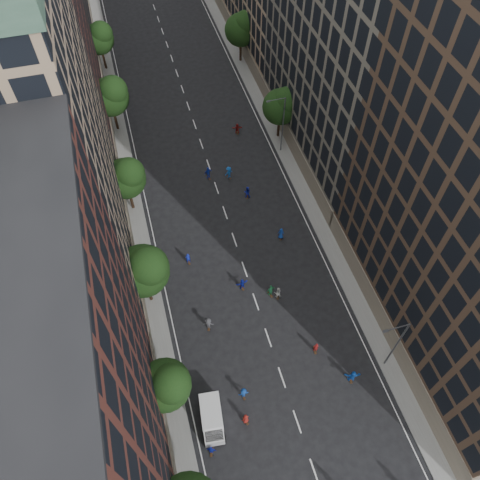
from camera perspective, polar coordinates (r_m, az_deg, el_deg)
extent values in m
plane|color=black|center=(62.75, -2.77, 6.05)|extent=(240.00, 240.00, 0.00)
cube|color=slate|center=(67.42, -14.42, 8.38)|extent=(4.00, 105.00, 0.15)
cube|color=slate|center=(70.45, 5.40, 12.38)|extent=(4.00, 105.00, 0.15)
cube|color=#542720|center=(35.19, -23.57, -18.39)|extent=(14.00, 22.00, 30.00)
cube|color=#997F64|center=(47.92, -25.01, 10.41)|extent=(14.00, 26.00, 34.00)
cube|color=#542720|center=(68.49, -24.23, 21.12)|extent=(14.00, 20.00, 28.00)
cube|color=#5F594E|center=(61.03, 14.58, 22.85)|extent=(14.00, 28.00, 33.00)
cylinder|color=black|center=(47.09, -8.59, -18.42)|extent=(0.36, 0.36, 3.70)
sphere|color=black|center=(43.93, -9.14, -17.05)|extent=(4.80, 4.80, 4.80)
sphere|color=black|center=(42.61, -8.41, -16.93)|extent=(3.60, 3.60, 3.60)
cylinder|color=black|center=(52.07, -11.09, -5.99)|extent=(0.36, 0.36, 4.22)
sphere|color=black|center=(48.86, -11.79, -3.70)|extent=(5.60, 5.60, 5.60)
sphere|color=black|center=(47.35, -11.13, -3.15)|extent=(4.20, 4.20, 4.20)
cylinder|color=black|center=(60.78, -13.17, 5.00)|extent=(0.36, 0.36, 3.87)
sphere|color=black|center=(58.26, -13.81, 7.29)|extent=(5.00, 5.00, 5.00)
sphere|color=black|center=(57.01, -13.37, 7.95)|extent=(3.75, 3.75, 3.75)
cylinder|color=black|center=(72.60, -14.96, 14.14)|extent=(0.36, 0.36, 4.05)
sphere|color=black|center=(70.42, -15.60, 16.43)|extent=(5.40, 5.40, 5.40)
sphere|color=black|center=(69.19, -15.24, 17.19)|extent=(4.05, 4.05, 4.05)
cylinder|color=black|center=(85.91, -16.27, 20.46)|extent=(0.36, 0.36, 3.78)
sphere|color=black|center=(84.19, -16.84, 22.40)|extent=(4.80, 4.80, 4.80)
sphere|color=black|center=(83.17, -16.58, 23.04)|extent=(3.60, 3.60, 3.60)
cylinder|color=black|center=(69.41, 4.73, 13.65)|extent=(0.36, 0.36, 3.74)
sphere|color=black|center=(67.29, 4.93, 15.87)|extent=(5.00, 5.00, 5.00)
sphere|color=black|center=(66.35, 5.69, 16.55)|extent=(3.75, 3.75, 3.75)
cylinder|color=black|center=(84.79, 0.06, 22.12)|extent=(0.36, 0.36, 3.96)
sphere|color=black|center=(82.97, 0.07, 24.24)|extent=(5.20, 5.20, 5.20)
sphere|color=black|center=(82.06, 0.66, 24.92)|extent=(3.90, 3.90, 3.90)
cylinder|color=#595B60|center=(47.92, 18.47, -12.10)|extent=(0.18, 0.18, 9.00)
cylinder|color=#595B60|center=(43.55, 18.62, -10.10)|extent=(2.40, 0.12, 0.12)
cube|color=#595B60|center=(43.14, 17.32, -10.57)|extent=(0.50, 0.22, 0.15)
cylinder|color=#595B60|center=(65.42, 5.24, 13.70)|extent=(0.18, 0.18, 9.00)
cylinder|color=#595B60|center=(62.28, 4.47, 16.70)|extent=(2.40, 0.12, 0.12)
cube|color=#595B60|center=(62.00, 3.47, 16.52)|extent=(0.50, 0.22, 0.15)
cube|color=silver|center=(46.81, -3.53, -20.30)|extent=(2.26, 3.46, 2.00)
cube|color=silver|center=(46.64, -3.16, -22.76)|extent=(1.97, 1.64, 1.27)
cube|color=black|center=(46.07, -3.19, -22.59)|extent=(1.76, 1.35, 0.09)
cylinder|color=black|center=(47.19, -4.26, -23.41)|extent=(0.30, 0.71, 0.69)
cylinder|color=black|center=(47.17, -1.89, -23.10)|extent=(0.30, 0.71, 0.69)
cylinder|color=black|center=(48.13, -4.81, -19.33)|extent=(0.30, 0.71, 0.69)
cylinder|color=black|center=(48.11, -2.54, -19.03)|extent=(0.30, 0.71, 0.69)
imported|color=navy|center=(47.85, 0.44, -18.19)|extent=(1.02, 0.60, 1.56)
imported|color=#1420A3|center=(46.58, -3.51, -24.21)|extent=(0.97, 0.70, 1.53)
imported|color=#154DB2|center=(49.55, 13.53, -15.85)|extent=(1.75, 0.93, 1.80)
imported|color=maroon|center=(47.17, 0.70, -20.96)|extent=(0.86, 0.70, 1.54)
imported|color=maroon|center=(50.16, 9.21, -12.81)|extent=(0.61, 0.45, 1.55)
imported|color=silver|center=(52.57, 4.62, -6.43)|extent=(0.91, 0.77, 1.66)
imported|color=#3F4045|center=(50.69, -3.86, -10.16)|extent=(1.25, 0.95, 1.72)
imported|color=#21703E|center=(52.55, 3.76, -6.17)|extent=(1.16, 0.70, 1.85)
imported|color=#131FA2|center=(53.04, 0.26, -5.40)|extent=(1.48, 0.66, 1.54)
imported|color=#123999|center=(57.21, 5.02, 0.77)|extent=(0.94, 0.77, 1.65)
imported|color=#1526B2|center=(55.23, -6.36, -2.24)|extent=(0.65, 0.48, 1.62)
imported|color=#1621B8|center=(61.26, 0.88, 5.83)|extent=(1.05, 0.95, 1.78)
imported|color=#1550AD|center=(63.68, -1.38, 8.21)|extent=(1.36, 1.07, 1.85)
imported|color=#152BAB|center=(63.70, -3.88, 8.15)|extent=(1.22, 0.77, 1.93)
imported|color=maroon|center=(70.40, -0.34, 13.40)|extent=(1.56, 0.76, 1.61)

